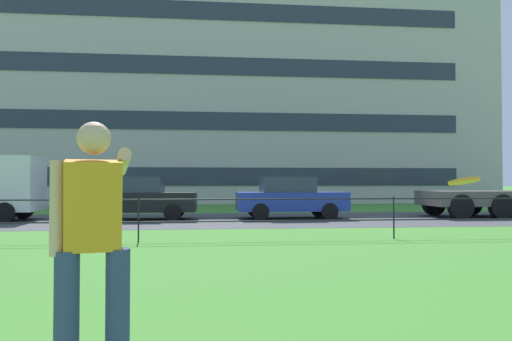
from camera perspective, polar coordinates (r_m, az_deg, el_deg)
The scene contains 7 objects.
street_strip at distance 17.54m, azimuth -10.88°, elevation -5.74°, with size 80.00×7.15×0.01m, color #424247.
park_fence at distance 11.21m, azimuth -13.67°, elevation -4.75°, with size 35.69×0.04×1.00m.
person_thrower at distance 3.43m, azimuth -18.66°, elevation -7.99°, with size 0.51×0.84×1.74m.
frisbee at distance 4.70m, azimuth 23.30°, elevation -1.16°, with size 0.35×0.35×0.08m.
car_black_left at distance 17.85m, azimuth -13.63°, elevation -3.16°, with size 4.05×1.90×1.54m.
car_blue_far_right at distance 17.93m, azimuth 4.04°, elevation -3.19°, with size 4.02×1.85×1.54m.
apartment_building_background at distance 35.65m, azimuth -7.12°, elevation 7.71°, with size 40.03×11.65×13.94m.
Camera 1 is at (1.50, 0.51, 1.34)m, focal length 33.96 mm.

